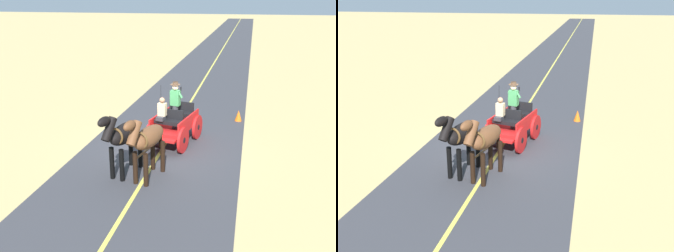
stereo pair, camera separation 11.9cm
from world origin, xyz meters
TOP-DOWN VIEW (x-y plane):
  - ground_plane at (0.00, 0.00)m, footprint 200.00×200.00m
  - road_surface at (0.00, 0.00)m, footprint 5.85×160.00m
  - road_centre_stripe at (0.00, 0.00)m, footprint 0.12×160.00m
  - horse_drawn_carriage at (-0.31, -0.65)m, footprint 1.86×4.51m
  - horse_near_side at (-0.11, 2.40)m, footprint 0.92×2.14m
  - horse_off_side at (0.70, 2.24)m, footprint 0.93×2.14m
  - traffic_cone at (-2.63, -3.93)m, footprint 0.32×0.32m

SIDE VIEW (x-z plane):
  - ground_plane at x=0.00m, z-range 0.00..0.00m
  - road_surface at x=0.00m, z-range 0.00..0.01m
  - road_centre_stripe at x=0.00m, z-range 0.01..0.01m
  - traffic_cone at x=-2.63m, z-range 0.00..0.50m
  - horse_drawn_carriage at x=-0.31m, z-range -0.43..2.07m
  - horse_near_side at x=-0.11m, z-range 0.22..2.43m
  - horse_off_side at x=0.70m, z-range 0.22..2.43m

